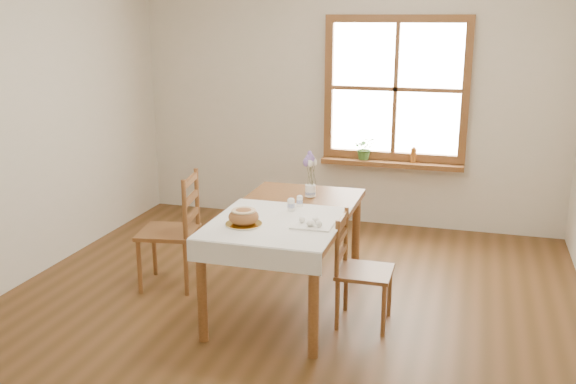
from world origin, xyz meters
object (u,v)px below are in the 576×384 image
dining_table (288,222)px  chair_right (365,270)px  flower_vase (310,192)px  chair_left (168,230)px  bread_plate (244,224)px

dining_table → chair_right: 0.69m
flower_vase → chair_left: bearing=-162.3°
bread_plate → flower_vase: bearing=73.1°
chair_right → dining_table: bearing=74.8°
chair_left → flower_vase: (1.11, 0.35, 0.32)m
chair_left → bread_plate: chair_left is taller
bread_plate → chair_right: bearing=18.3°
dining_table → chair_left: (-1.04, 0.07, -0.19)m
chair_left → flower_vase: chair_left is taller
dining_table → flower_vase: (0.06, 0.42, 0.13)m
chair_left → flower_vase: 1.20m
chair_left → chair_right: size_ratio=1.16×
chair_right → bread_plate: bearing=107.7°
dining_table → bread_plate: (-0.19, -0.43, 0.10)m
chair_left → bread_plate: (0.85, -0.50, 0.29)m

